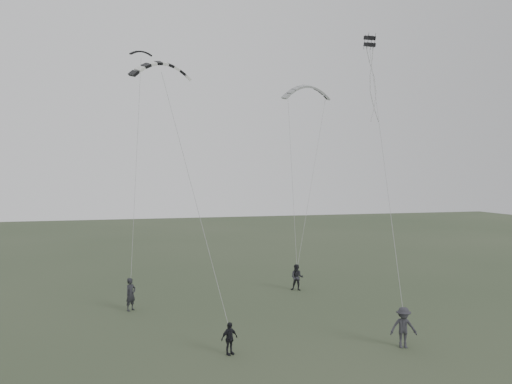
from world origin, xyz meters
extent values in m
plane|color=#33422A|center=(0.00, 0.00, 0.00)|extent=(140.00, 140.00, 0.00)
imported|color=black|center=(-6.22, 6.15, 0.98)|extent=(0.85, 0.84, 1.97)
imported|color=#232328|center=(5.21, 8.54, 0.92)|extent=(1.12, 1.04, 1.85)
imported|color=black|center=(-1.97, -2.57, 0.74)|extent=(0.94, 0.68, 1.48)
imported|color=#2B2B30|center=(6.19, -3.78, 0.96)|extent=(1.40, 1.05, 1.93)
camera|label=1|loc=(-6.51, -24.55, 8.19)|focal=35.00mm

